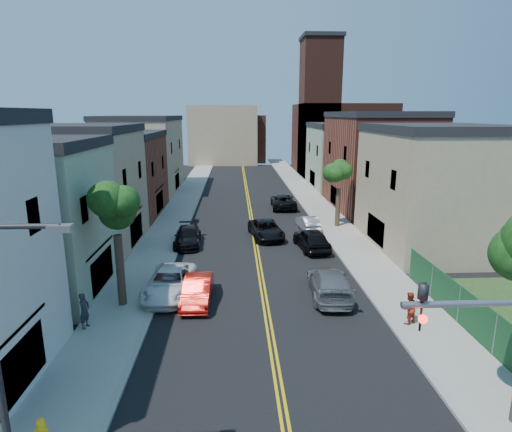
{
  "coord_description": "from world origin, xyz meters",
  "views": [
    {
      "loc": [
        -1.63,
        -8.0,
        10.4
      ],
      "look_at": [
        0.12,
        26.61,
        2.0
      ],
      "focal_mm": 29.77,
      "sensor_mm": 36.0,
      "label": 1
    }
  ],
  "objects": [
    {
      "name": "black_car_right",
      "position": [
        4.31,
        23.53,
        0.85
      ],
      "size": [
        2.59,
        5.17,
        1.69
      ],
      "primitive_type": "imported",
      "rotation": [
        0.0,
        0.0,
        3.26
      ],
      "color": "black",
      "rests_on": "ground"
    },
    {
      "name": "fence_right",
      "position": [
        9.5,
        9.5,
        1.1
      ],
      "size": [
        0.04,
        15.0,
        1.9
      ],
      "primitive_type": "cube",
      "color": "#143F1E",
      "rests_on": "sidewalk_right"
    },
    {
      "name": "white_pickup",
      "position": [
        -5.5,
        15.41,
        0.77
      ],
      "size": [
        2.87,
        5.7,
        1.55
      ],
      "primitive_type": "imported",
      "rotation": [
        0.0,
        0.0,
        -0.06
      ],
      "color": "white",
      "rests_on": "ground"
    },
    {
      "name": "pedestrian_right",
      "position": [
        6.95,
        11.01,
        0.98
      ],
      "size": [
        1.0,
        0.91,
        1.66
      ],
      "primitive_type": "imported",
      "rotation": [
        0.0,
        0.0,
        3.57
      ],
      "color": "#A52A19",
      "rests_on": "sidewalk_right"
    },
    {
      "name": "black_suv_lane",
      "position": [
        0.98,
        26.87,
        0.74
      ],
      "size": [
        3.12,
        5.6,
        1.48
      ],
      "primitive_type": "imported",
      "rotation": [
        0.0,
        0.0,
        0.13
      ],
      "color": "black",
      "rests_on": "ground"
    },
    {
      "name": "bldg_right_palegrn",
      "position": [
        14.0,
        52.0,
        4.25
      ],
      "size": [
        9.0,
        12.0,
        8.5
      ],
      "primitive_type": "cube",
      "color": "gray",
      "rests_on": "ground"
    },
    {
      "name": "tree_right_far",
      "position": [
        7.92,
        30.01,
        5.76
      ],
      "size": [
        4.4,
        4.4,
        8.03
      ],
      "color": "#382D1C",
      "rests_on": "sidewalk_right"
    },
    {
      "name": "sidewalk_right",
      "position": [
        7.9,
        40.0,
        0.07
      ],
      "size": [
        3.2,
        100.0,
        0.15
      ],
      "primitive_type": "cube",
      "color": "gray",
      "rests_on": "ground"
    },
    {
      "name": "bldg_right_brick",
      "position": [
        14.0,
        38.0,
        5.0
      ],
      "size": [
        9.0,
        14.0,
        10.0
      ],
      "primitive_type": "cube",
      "color": "brown",
      "rests_on": "ground"
    },
    {
      "name": "curb_right",
      "position": [
        6.15,
        40.0,
        0.07
      ],
      "size": [
        0.3,
        100.0,
        0.15
      ],
      "primitive_type": "cube",
      "color": "gray",
      "rests_on": "ground"
    },
    {
      "name": "backdrop_center",
      "position": [
        0.0,
        86.0,
        5.0
      ],
      "size": [
        10.0,
        8.0,
        10.0
      ],
      "primitive_type": "cube",
      "color": "brown",
      "rests_on": "ground"
    },
    {
      "name": "church",
      "position": [
        16.33,
        67.07,
        7.24
      ],
      "size": [
        16.2,
        14.2,
        22.6
      ],
      "color": "#4C2319",
      "rests_on": "ground"
    },
    {
      "name": "dark_car_right_far",
      "position": [
        3.8,
        38.45,
        0.79
      ],
      "size": [
        2.73,
        5.72,
        1.58
      ],
      "primitive_type": "imported",
      "rotation": [
        0.0,
        0.0,
        3.12
      ],
      "color": "black",
      "rests_on": "ground"
    },
    {
      "name": "grey_car_left",
      "position": [
        -5.5,
        25.35,
        0.77
      ],
      "size": [
        2.28,
        4.67,
        1.53
      ],
      "primitive_type": "imported",
      "rotation": [
        0.0,
        0.0,
        0.11
      ],
      "color": "#5A5D62",
      "rests_on": "ground"
    },
    {
      "name": "street_lamp",
      "position": [
        -7.01,
        1.0,
        4.72
      ],
      "size": [
        2.14,
        0.25,
        8.0
      ],
      "color": "black",
      "rests_on": "sidewalk_left"
    },
    {
      "name": "bldg_right_tan",
      "position": [
        14.0,
        24.0,
        4.5
      ],
      "size": [
        9.0,
        12.0,
        9.0
      ],
      "primitive_type": "cube",
      "color": "#998466",
      "rests_on": "ground"
    },
    {
      "name": "bldg_left_palegrn",
      "position": [
        -14.0,
        16.0,
        4.25
      ],
      "size": [
        9.0,
        8.0,
        8.5
      ],
      "primitive_type": "cube",
      "color": "gray",
      "rests_on": "ground"
    },
    {
      "name": "black_car_left",
      "position": [
        -5.5,
        25.15,
        0.72
      ],
      "size": [
        2.19,
        5.04,
        1.44
      ],
      "primitive_type": "imported",
      "rotation": [
        0.0,
        0.0,
        0.03
      ],
      "color": "black",
      "rests_on": "ground"
    },
    {
      "name": "tree_left_mid",
      "position": [
        -7.88,
        14.01,
        6.58
      ],
      "size": [
        5.2,
        5.2,
        9.29
      ],
      "color": "#382D1C",
      "rests_on": "sidewalk_left"
    },
    {
      "name": "bldg_left_tan_near",
      "position": [
        -14.0,
        25.0,
        4.5
      ],
      "size": [
        9.0,
        10.0,
        9.0
      ],
      "primitive_type": "cube",
      "color": "#998466",
      "rests_on": "ground"
    },
    {
      "name": "pedestrian_left",
      "position": [
        -9.04,
        11.39,
        1.05
      ],
      "size": [
        0.57,
        0.74,
        1.8
      ],
      "primitive_type": "imported",
      "rotation": [
        0.0,
        0.0,
        1.34
      ],
      "color": "#27272F",
      "rests_on": "sidewalk_left"
    },
    {
      "name": "curb_left",
      "position": [
        -6.15,
        40.0,
        0.07
      ],
      "size": [
        0.3,
        100.0,
        0.15
      ],
      "primitive_type": "cube",
      "color": "gray",
      "rests_on": "ground"
    },
    {
      "name": "sidewalk_left",
      "position": [
        -7.9,
        40.0,
        0.07
      ],
      "size": [
        3.2,
        100.0,
        0.15
      ],
      "primitive_type": "cube",
      "color": "gray",
      "rests_on": "ground"
    },
    {
      "name": "fire_hydrant",
      "position": [
        -7.92,
        3.93,
        0.57
      ],
      "size": [
        0.39,
        0.39,
        0.81
      ],
      "color": "yellow",
      "rests_on": "sidewalk_left"
    },
    {
      "name": "bldg_left_brick",
      "position": [
        -14.0,
        36.0,
        4.0
      ],
      "size": [
        9.0,
        12.0,
        8.0
      ],
      "primitive_type": "cube",
      "color": "brown",
      "rests_on": "ground"
    },
    {
      "name": "bldg_left_tan_far",
      "position": [
        -14.0,
        50.0,
        4.75
      ],
      "size": [
        9.0,
        16.0,
        9.5
      ],
      "primitive_type": "cube",
      "color": "#998466",
      "rests_on": "ground"
    },
    {
      "name": "grey_car_right",
      "position": [
        3.8,
        14.78,
        0.8
      ],
      "size": [
        2.64,
        5.66,
        1.6
      ],
      "primitive_type": "imported",
      "rotation": [
        0.0,
        0.0,
        3.07
      ],
      "color": "slate",
      "rests_on": "ground"
    },
    {
      "name": "silver_car_right",
      "position": [
        5.01,
        29.24,
        0.66
      ],
      "size": [
        1.79,
        4.13,
        1.32
      ],
      "primitive_type": "imported",
      "rotation": [
        0.0,
        0.0,
        3.24
      ],
      "color": "#999BA0",
      "rests_on": "ground"
    },
    {
      "name": "red_sedan",
      "position": [
        -3.8,
        14.32,
        0.72
      ],
      "size": [
        1.63,
        4.43,
        1.45
      ],
      "primitive_type": "imported",
      "rotation": [
        0.0,
        0.0,
        -0.02
      ],
      "color": "red",
      "rests_on": "ground"
    },
    {
      "name": "backdrop_left",
      "position": [
        -4.0,
        82.0,
        6.0
      ],
      "size": [
        14.0,
        8.0,
        12.0
      ],
      "primitive_type": "cube",
      "color": "#998466",
      "rests_on": "ground"
    }
  ]
}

